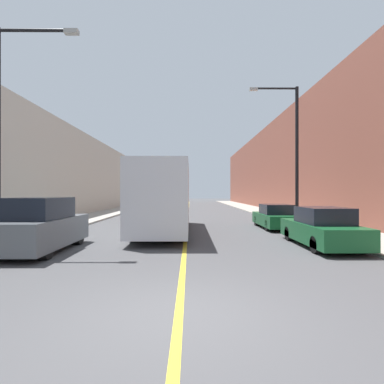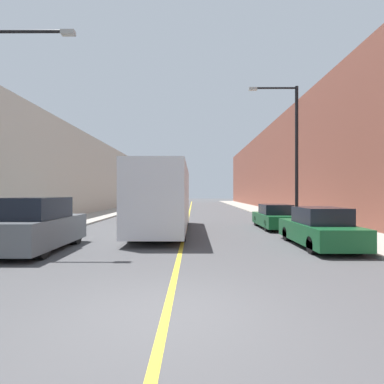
% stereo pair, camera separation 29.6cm
% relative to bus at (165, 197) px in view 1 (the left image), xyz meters
% --- Properties ---
extents(ground_plane, '(200.00, 200.00, 0.00)m').
position_rel_bus_xyz_m(ground_plane, '(1.15, -10.99, -1.88)').
color(ground_plane, '#474749').
extents(sidewalk_left, '(3.40, 72.00, 0.12)m').
position_rel_bus_xyz_m(sidewalk_left, '(-7.03, 19.01, -1.82)').
color(sidewalk_left, '#9E998E').
rests_on(sidewalk_left, ground).
extents(sidewalk_right, '(3.40, 72.00, 0.12)m').
position_rel_bus_xyz_m(sidewalk_right, '(9.32, 19.01, -1.82)').
color(sidewalk_right, '#9E998E').
rests_on(sidewalk_right, ground).
extents(building_row_left, '(4.00, 72.00, 7.90)m').
position_rel_bus_xyz_m(building_row_left, '(-10.73, 19.01, 2.07)').
color(building_row_left, '#B7B2A3').
rests_on(building_row_left, ground).
extents(building_row_right, '(4.00, 72.00, 10.53)m').
position_rel_bus_xyz_m(building_row_right, '(13.03, 19.01, 3.38)').
color(building_row_right, brown).
rests_on(building_row_right, ground).
extents(road_center_line, '(0.16, 72.00, 0.01)m').
position_rel_bus_xyz_m(road_center_line, '(1.15, 19.01, -1.88)').
color(road_center_line, gold).
rests_on(road_center_line, ground).
extents(bus, '(2.56, 10.03, 3.53)m').
position_rel_bus_xyz_m(bus, '(0.00, 0.00, 0.00)').
color(bus, silver).
rests_on(bus, ground).
extents(parked_suv_left, '(1.91, 4.49, 1.97)m').
position_rel_bus_xyz_m(parked_suv_left, '(-4.09, -5.32, -0.97)').
color(parked_suv_left, '#51565B').
rests_on(parked_suv_left, ground).
extents(car_right_near, '(1.83, 4.63, 1.57)m').
position_rel_bus_xyz_m(car_right_near, '(6.59, -4.40, -1.17)').
color(car_right_near, '#145128').
rests_on(car_right_near, ground).
extents(car_right_mid, '(1.80, 4.45, 1.45)m').
position_rel_bus_xyz_m(car_right_mid, '(6.47, 1.62, -1.22)').
color(car_right_mid, '#145128').
rests_on(car_right_mid, ground).
extents(street_lamp_left, '(3.02, 0.24, 8.02)m').
position_rel_bus_xyz_m(street_lamp_left, '(-5.36, -5.39, 2.84)').
color(street_lamp_left, black).
rests_on(street_lamp_left, sidewalk_left).
extents(street_lamp_right, '(3.02, 0.24, 8.52)m').
position_rel_bus_xyz_m(street_lamp_right, '(7.67, 2.03, 3.10)').
color(street_lamp_right, black).
rests_on(street_lamp_right, sidewalk_right).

